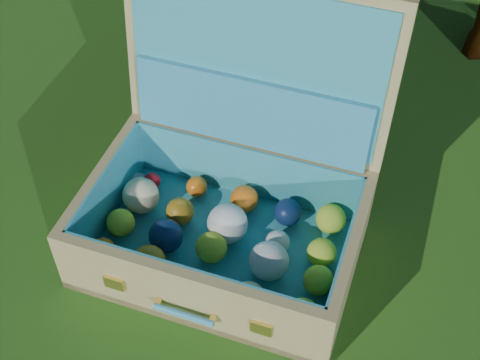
# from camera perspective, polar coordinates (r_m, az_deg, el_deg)

# --- Properties ---
(ground) EXTENTS (60.00, 60.00, 0.00)m
(ground) POSITION_cam_1_polar(r_m,az_deg,el_deg) (1.74, 4.35, -5.06)
(ground) COLOR #215114
(ground) RESTS_ON ground
(stray_ball) EXTENTS (0.07, 0.07, 0.07)m
(stray_ball) POSITION_cam_1_polar(r_m,az_deg,el_deg) (1.83, -8.73, -0.42)
(stray_ball) COLOR teal
(stray_ball) RESTS_ON ground
(suitcase) EXTENTS (0.76, 0.66, 0.63)m
(suitcase) POSITION_cam_1_polar(r_m,az_deg,el_deg) (1.62, -0.61, -0.40)
(suitcase) COLOR tan
(suitcase) RESTS_ON ground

